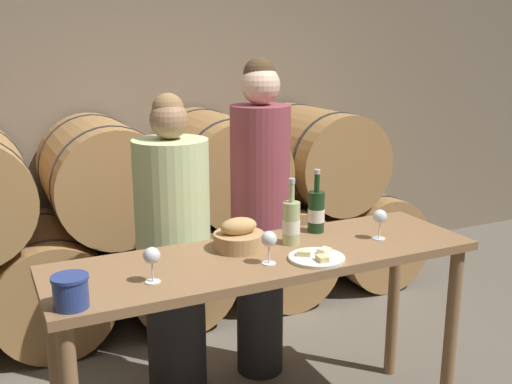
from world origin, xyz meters
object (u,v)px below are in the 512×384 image
(bread_basket, at_px, (239,237))
(tasting_table, at_px, (267,283))
(wine_bottle_red, at_px, (316,211))
(blue_crock, at_px, (71,290))
(cheese_plate, at_px, (317,257))
(wine_glass_center, at_px, (380,218))
(person_left, at_px, (174,250))
(wine_glass_far_left, at_px, (152,257))
(wine_glass_left, at_px, (269,240))
(wine_bottle_white, at_px, (291,222))
(person_right, at_px, (260,218))

(bread_basket, bearing_deg, tasting_table, -50.37)
(wine_bottle_red, height_order, blue_crock, wine_bottle_red)
(blue_crock, relative_size, cheese_plate, 0.54)
(wine_glass_center, bearing_deg, person_left, 142.32)
(tasting_table, bearing_deg, wine_glass_far_left, -169.41)
(wine_bottle_red, xyz_separation_m, wine_glass_left, (-0.40, -0.29, -0.00))
(wine_bottle_red, bearing_deg, blue_crock, -163.04)
(wine_bottle_white, distance_m, cheese_plate, 0.25)
(bread_basket, xyz_separation_m, wine_glass_far_left, (-0.45, -0.21, 0.05))
(wine_bottle_red, xyz_separation_m, bread_basket, (-0.44, -0.07, -0.05))
(bread_basket, bearing_deg, cheese_plate, -47.60)
(cheese_plate, relative_size, wine_glass_far_left, 1.70)
(tasting_table, distance_m, wine_glass_far_left, 0.60)
(cheese_plate, distance_m, wine_glass_left, 0.23)
(blue_crock, bearing_deg, person_right, 34.99)
(person_left, bearing_deg, wine_bottle_red, -34.07)
(blue_crock, xyz_separation_m, bread_basket, (0.77, 0.30, -0.01))
(cheese_plate, bearing_deg, bread_basket, 132.40)
(tasting_table, xyz_separation_m, blue_crock, (-0.86, -0.20, 0.20))
(tasting_table, xyz_separation_m, wine_glass_far_left, (-0.54, -0.10, 0.24))
(person_left, height_order, cheese_plate, person_left)
(wine_glass_left, height_order, wine_glass_center, same)
(person_right, relative_size, cheese_plate, 7.27)
(tasting_table, relative_size, person_left, 1.20)
(wine_glass_center, bearing_deg, wine_bottle_white, 163.98)
(wine_bottle_white, height_order, blue_crock, wine_bottle_white)
(wine_bottle_red, height_order, wine_glass_far_left, wine_bottle_red)
(wine_glass_left, distance_m, wine_glass_center, 0.61)
(bread_basket, distance_m, wine_glass_center, 0.67)
(person_left, bearing_deg, person_right, 0.02)
(bread_basket, bearing_deg, wine_glass_center, -13.44)
(wine_glass_far_left, bearing_deg, person_right, 40.72)
(blue_crock, distance_m, bread_basket, 0.83)
(tasting_table, xyz_separation_m, wine_bottle_red, (0.35, 0.17, 0.24))
(person_right, height_order, bread_basket, person_right)
(wine_bottle_red, relative_size, wine_glass_far_left, 2.18)
(person_left, bearing_deg, cheese_plate, -61.36)
(cheese_plate, height_order, wine_glass_left, wine_glass_left)
(tasting_table, distance_m, blue_crock, 0.90)
(tasting_table, height_order, wine_glass_center, wine_glass_center)
(wine_bottle_red, distance_m, cheese_plate, 0.40)
(blue_crock, bearing_deg, wine_bottle_red, 16.96)
(person_left, distance_m, wine_glass_left, 0.75)
(person_right, xyz_separation_m, cheese_plate, (-0.09, -0.73, 0.03))
(person_left, height_order, bread_basket, person_left)
(wine_glass_center, bearing_deg, wine_bottle_red, 133.82)
(cheese_plate, bearing_deg, person_right, 83.13)
(tasting_table, distance_m, wine_bottle_white, 0.29)
(wine_bottle_red, height_order, wine_bottle_white, wine_bottle_red)
(tasting_table, xyz_separation_m, wine_glass_left, (-0.05, -0.12, 0.24))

